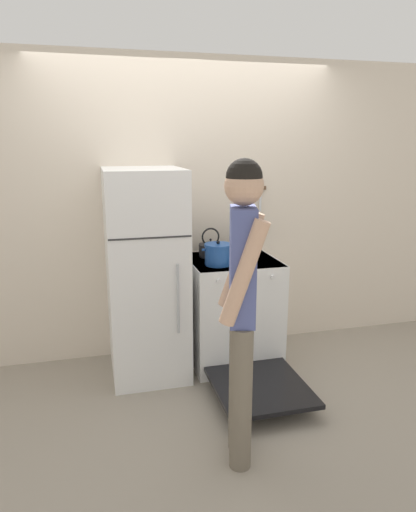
{
  "coord_description": "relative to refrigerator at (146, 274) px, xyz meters",
  "views": [
    {
      "loc": [
        -0.81,
        -3.85,
        1.85
      ],
      "look_at": [
        0.05,
        -0.49,
        0.98
      ],
      "focal_mm": 32.0,
      "sensor_mm": 36.0,
      "label": 1
    }
  ],
  "objects": [
    {
      "name": "ground_plane",
      "position": [
        0.42,
        0.36,
        -0.83
      ],
      "size": [
        14.0,
        14.0,
        0.0
      ],
      "primitive_type": "plane",
      "color": "gray"
    },
    {
      "name": "refrigerator",
      "position": [
        0.0,
        0.0,
        0.0
      ],
      "size": [
        0.6,
        0.74,
        1.66
      ],
      "color": "white",
      "rests_on": "ground_plane"
    },
    {
      "name": "utensil_jar",
      "position": [
        0.9,
        0.16,
        0.14
      ],
      "size": [
        0.09,
        0.09,
        0.26
      ],
      "color": "silver",
      "rests_on": "stove_range"
    },
    {
      "name": "tea_kettle",
      "position": [
        0.57,
        0.15,
        0.15
      ],
      "size": [
        0.25,
        0.2,
        0.25
      ],
      "color": "black",
      "rests_on": "stove_range"
    },
    {
      "name": "person",
      "position": [
        0.39,
        -1.22,
        0.18
      ],
      "size": [
        0.34,
        0.41,
        1.77
      ],
      "rotation": [
        0.0,
        0.0,
        1.31
      ],
      "color": "#6B6051",
      "rests_on": "ground_plane"
    },
    {
      "name": "dutch_oven_pot",
      "position": [
        0.56,
        -0.12,
        0.16
      ],
      "size": [
        0.26,
        0.22,
        0.2
      ],
      "color": "#1E4C9E",
      "rests_on": "stove_range"
    },
    {
      "name": "stove_range",
      "position": [
        0.72,
        -0.02,
        -0.38
      ],
      "size": [
        0.73,
        1.41,
        0.9
      ],
      "color": "white",
      "rests_on": "ground_plane"
    },
    {
      "name": "wall_knife_strip",
      "position": [
        0.97,
        0.34,
        0.63
      ],
      "size": [
        0.31,
        0.03,
        0.34
      ],
      "color": "brown"
    },
    {
      "name": "wall_back",
      "position": [
        0.42,
        0.39,
        0.45
      ],
      "size": [
        10.0,
        0.06,
        2.55
      ],
      "color": "beige",
      "rests_on": "ground_plane"
    }
  ]
}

